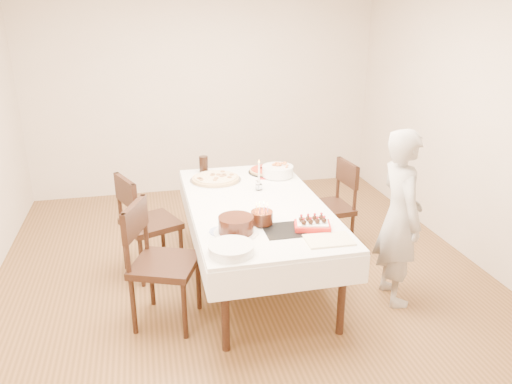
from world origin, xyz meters
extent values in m
plane|color=brown|center=(0.00, 0.00, 0.00)|extent=(5.00, 5.00, 0.00)
cube|color=beige|center=(0.00, 2.50, 1.35)|extent=(4.50, 0.04, 2.70)
cube|color=beige|center=(0.00, -2.50, 1.35)|extent=(4.50, 0.04, 2.70)
cube|color=beige|center=(2.25, 0.00, 1.35)|extent=(0.04, 5.00, 2.70)
cube|color=white|center=(0.10, -0.04, 0.38)|extent=(1.71, 2.38, 0.75)
imported|color=beige|center=(1.17, -0.60, 0.74)|extent=(0.39, 0.56, 1.48)
cylinder|color=beige|center=(-0.15, 0.62, 0.77)|extent=(0.60, 0.60, 0.04)
cylinder|color=red|center=(0.38, 0.76, 0.77)|extent=(0.43, 0.43, 0.04)
cube|color=#B21E1E|center=(0.41, 0.63, 0.75)|extent=(0.26, 0.26, 0.01)
cylinder|color=white|center=(0.47, 0.61, 0.81)|extent=(0.36, 0.36, 0.10)
cylinder|color=white|center=(0.20, 0.27, 0.90)|extent=(0.07, 0.07, 0.29)
cylinder|color=black|center=(-0.23, 0.92, 0.83)|extent=(0.11, 0.11, 0.17)
cylinder|color=black|center=(-0.18, -0.61, 0.82)|extent=(0.45, 0.45, 0.13)
cube|color=black|center=(0.18, -0.65, 0.75)|extent=(0.30, 0.30, 0.01)
cylinder|color=#3A1D0F|center=(0.04, -0.50, 0.84)|extent=(0.19, 0.19, 0.16)
cube|color=beige|center=(0.45, -0.89, 0.75)|extent=(0.35, 0.24, 0.03)
cylinder|color=white|center=(-0.28, -0.92, 0.78)|extent=(0.36, 0.36, 0.07)
cylinder|color=white|center=(-0.29, -0.56, 0.75)|extent=(0.19, 0.19, 0.01)
camera|label=1|loc=(-0.80, -3.96, 2.35)|focal=35.00mm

